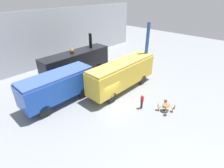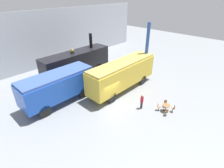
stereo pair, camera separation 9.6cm
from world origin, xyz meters
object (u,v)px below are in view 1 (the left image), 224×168
at_px(steam_locomotive, 76,62).
at_px(passenger_coach_vintage, 122,73).
at_px(streamlined_locomotive, 63,83).
at_px(cafe_table_near, 166,106).
at_px(cafe_chair_0, 159,106).
at_px(visitor_person, 142,101).

height_order(steam_locomotive, passenger_coach_vintage, steam_locomotive).
bearing_deg(steam_locomotive, streamlined_locomotive, -140.26).
xyz_separation_m(cafe_table_near, cafe_chair_0, (-0.43, 0.67, -0.10)).
distance_m(streamlined_locomotive, cafe_chair_0, 11.02).
height_order(cafe_chair_0, visitor_person, visitor_person).
xyz_separation_m(passenger_coach_vintage, cafe_chair_0, (-0.76, -5.86, -1.81)).
height_order(steam_locomotive, visitor_person, steam_locomotive).
xyz_separation_m(steam_locomotive, streamlined_locomotive, (-5.03, -4.18, -0.10)).
height_order(cafe_table_near, visitor_person, visitor_person).
distance_m(passenger_coach_vintage, visitor_person, 4.84).
bearing_deg(passenger_coach_vintage, streamlined_locomotive, 152.56).
bearing_deg(cafe_table_near, passenger_coach_vintage, 87.07).
height_order(steam_locomotive, streamlined_locomotive, steam_locomotive).
bearing_deg(visitor_person, streamlined_locomotive, 121.92).
relative_size(streamlined_locomotive, visitor_person, 5.85).
bearing_deg(visitor_person, steam_locomotive, 88.85).
distance_m(steam_locomotive, streamlined_locomotive, 6.54).
distance_m(passenger_coach_vintage, cafe_chair_0, 6.18).
xyz_separation_m(streamlined_locomotive, passenger_coach_vintage, (6.51, -3.38, 0.11)).
height_order(streamlined_locomotive, cafe_chair_0, streamlined_locomotive).
bearing_deg(streamlined_locomotive, passenger_coach_vintage, -27.44).
xyz_separation_m(steam_locomotive, passenger_coach_vintage, (1.48, -7.56, 0.01)).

